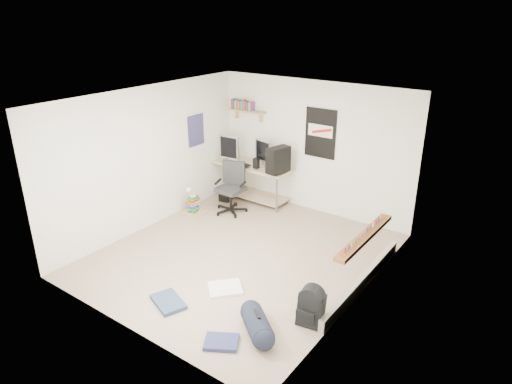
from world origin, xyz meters
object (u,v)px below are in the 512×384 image
Objects in this scene: desk at (252,182)px; book_stack at (193,205)px; office_chair at (230,188)px; backpack at (311,309)px; duffel_bag at (257,324)px.

desk reaches higher than book_stack.
backpack is (2.91, -2.04, -0.29)m from office_chair.
office_chair is 0.80m from book_stack.
duffel_bag is (-0.43, -0.57, -0.06)m from backpack.
book_stack is (-3.07, 2.18, 0.01)m from duffel_bag.
desk is at bearing 67.43° from book_stack.
office_chair is 2.31× the size of backpack.
backpack is at bearing -24.76° from book_stack.
office_chair reaches higher than desk.
office_chair is 3.57m from backpack.
backpack is at bearing -22.62° from desk.
book_stack is (-0.59, -0.42, -0.34)m from office_chair.
backpack is 0.71m from duffel_bag.
desk is 4.51× the size of book_stack.
backpack is 0.77× the size of duffel_bag.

